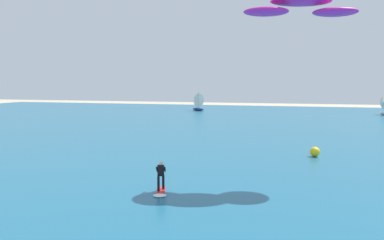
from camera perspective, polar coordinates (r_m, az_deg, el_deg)
ocean at (r=54.23m, az=10.10°, el=-0.70°), size 160.00×90.00×0.10m
kitesurfer at (r=20.35m, az=-4.90°, el=-9.45°), size 1.11×2.03×1.67m
kite at (r=24.57m, az=16.57°, el=16.40°), size 7.47×4.31×1.08m
sailboat_mid_left at (r=80.10m, az=0.74°, el=2.85°), size 3.78×3.51×4.20m
marker_buoy at (r=31.44m, az=18.56°, el=-4.70°), size 0.80×0.80×0.80m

